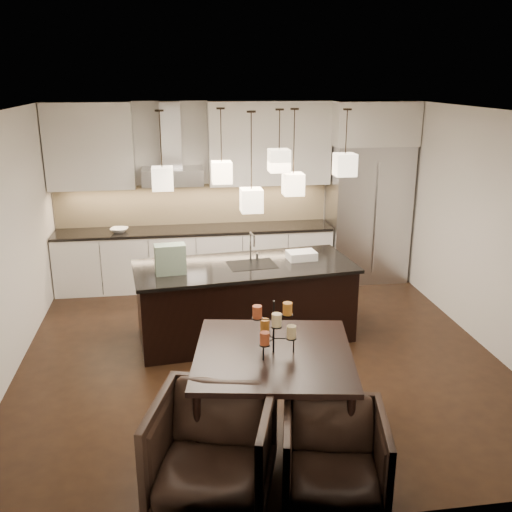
{
  "coord_description": "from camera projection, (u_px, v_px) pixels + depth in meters",
  "views": [
    {
      "loc": [
        -0.91,
        -6.06,
        3.17
      ],
      "look_at": [
        0.0,
        0.2,
        1.15
      ],
      "focal_mm": 40.0,
      "sensor_mm": 36.0,
      "label": 1
    }
  ],
  "objects": [
    {
      "name": "floor",
      "position": [
        258.0,
        353.0,
        6.81
      ],
      "size": [
        5.5,
        5.5,
        0.02
      ],
      "primitive_type": "cube",
      "color": "black",
      "rests_on": "ground"
    },
    {
      "name": "ceiling",
      "position": [
        259.0,
        111.0,
        5.95
      ],
      "size": [
        5.5,
        5.5,
        0.02
      ],
      "primitive_type": "cube",
      "color": "white",
      "rests_on": "wall_back"
    },
    {
      "name": "wall_back",
      "position": [
        233.0,
        192.0,
        8.98
      ],
      "size": [
        5.5,
        0.02,
        2.8
      ],
      "primitive_type": "cube",
      "color": "silver",
      "rests_on": "ground"
    },
    {
      "name": "wall_front",
      "position": [
        320.0,
        354.0,
        3.78
      ],
      "size": [
        5.5,
        0.02,
        2.8
      ],
      "primitive_type": "cube",
      "color": "silver",
      "rests_on": "ground"
    },
    {
      "name": "wall_left",
      "position": [
        0.0,
        251.0,
        6.0
      ],
      "size": [
        0.02,
        5.5,
        2.8
      ],
      "primitive_type": "cube",
      "color": "silver",
      "rests_on": "ground"
    },
    {
      "name": "wall_right",
      "position": [
        488.0,
        231.0,
        6.76
      ],
      "size": [
        0.02,
        5.5,
        2.8
      ],
      "primitive_type": "cube",
      "color": "silver",
      "rests_on": "ground"
    },
    {
      "name": "refrigerator",
      "position": [
        367.0,
        213.0,
        9.01
      ],
      "size": [
        1.2,
        0.72,
        2.15
      ],
      "primitive_type": "cube",
      "color": "#B7B7BA",
      "rests_on": "floor"
    },
    {
      "name": "fridge_panel",
      "position": [
        373.0,
        123.0,
        8.59
      ],
      "size": [
        1.26,
        0.72,
        0.65
      ],
      "primitive_type": "cube",
      "color": "silver",
      "rests_on": "refrigerator"
    },
    {
      "name": "lower_cabinets",
      "position": [
        196.0,
        258.0,
        8.88
      ],
      "size": [
        4.21,
        0.62,
        0.88
      ],
      "primitive_type": "cube",
      "color": "silver",
      "rests_on": "floor"
    },
    {
      "name": "countertop",
      "position": [
        195.0,
        230.0,
        8.74
      ],
      "size": [
        4.21,
        0.66,
        0.04
      ],
      "primitive_type": "cube",
      "color": "black",
      "rests_on": "lower_cabinets"
    },
    {
      "name": "backsplash",
      "position": [
        193.0,
        204.0,
        8.92
      ],
      "size": [
        4.21,
        0.02,
        0.63
      ],
      "primitive_type": "cube",
      "color": "tan",
      "rests_on": "countertop"
    },
    {
      "name": "upper_cab_left",
      "position": [
        90.0,
        146.0,
        8.28
      ],
      "size": [
        1.25,
        0.35,
        1.25
      ],
      "primitive_type": "cube",
      "color": "silver",
      "rests_on": "wall_back"
    },
    {
      "name": "upper_cab_right",
      "position": [
        269.0,
        143.0,
        8.64
      ],
      "size": [
        1.85,
        0.35,
        1.25
      ],
      "primitive_type": "cube",
      "color": "silver",
      "rests_on": "wall_back"
    },
    {
      "name": "hood_canopy",
      "position": [
        173.0,
        176.0,
        8.49
      ],
      "size": [
        0.9,
        0.52,
        0.24
      ],
      "primitive_type": "cube",
      "color": "#B7B7BA",
      "rests_on": "wall_back"
    },
    {
      "name": "hood_chimney",
      "position": [
        171.0,
        135.0,
        8.42
      ],
      "size": [
        0.3,
        0.28,
        0.96
      ],
      "primitive_type": "cube",
      "color": "#B7B7BA",
      "rests_on": "hood_canopy"
    },
    {
      "name": "fruit_bowl",
      "position": [
        119.0,
        230.0,
        8.52
      ],
      "size": [
        0.31,
        0.31,
        0.06
      ],
      "primitive_type": "imported",
      "rotation": [
        0.0,
        0.0,
        -0.2
      ],
      "color": "silver",
      "rests_on": "countertop"
    },
    {
      "name": "island_body",
      "position": [
        245.0,
        302.0,
        7.11
      ],
      "size": [
        2.68,
        1.31,
        0.91
      ],
      "primitive_type": "cube",
      "rotation": [
        0.0,
        0.0,
        0.11
      ],
      "color": "black",
      "rests_on": "floor"
    },
    {
      "name": "island_top",
      "position": [
        244.0,
        266.0,
        6.97
      ],
      "size": [
        2.78,
        1.4,
        0.04
      ],
      "primitive_type": "cube",
      "rotation": [
        0.0,
        0.0,
        0.11
      ],
      "color": "black",
      "rests_on": "island_body"
    },
    {
      "name": "faucet",
      "position": [
        251.0,
        246.0,
        7.02
      ],
      "size": [
        0.13,
        0.26,
        0.39
      ],
      "primitive_type": null,
      "rotation": [
        0.0,
        0.0,
        0.11
      ],
      "color": "silver",
      "rests_on": "island_top"
    },
    {
      "name": "tote_bag",
      "position": [
        170.0,
        259.0,
        6.6
      ],
      "size": [
        0.37,
        0.22,
        0.35
      ],
      "primitive_type": "cube",
      "rotation": [
        0.0,
        0.0,
        0.11
      ],
      "color": "#194B24",
      "rests_on": "island_top"
    },
    {
      "name": "food_container",
      "position": [
        301.0,
        255.0,
        7.15
      ],
      "size": [
        0.38,
        0.29,
        0.1
      ],
      "primitive_type": "cube",
      "rotation": [
        0.0,
        0.0,
        0.11
      ],
      "color": "silver",
      "rests_on": "island_top"
    },
    {
      "name": "dining_table",
      "position": [
        273.0,
        393.0,
        5.16
      ],
      "size": [
        1.59,
        1.59,
        0.83
      ],
      "primitive_type": null,
      "rotation": [
        0.0,
        0.0,
        -0.17
      ],
      "color": "black",
      "rests_on": "floor"
    },
    {
      "name": "candelabra",
      "position": [
        274.0,
        327.0,
        4.96
      ],
      "size": [
        0.46,
        0.46,
        0.49
      ],
      "primitive_type": null,
      "rotation": [
        0.0,
        0.0,
        -0.17
      ],
      "color": "black",
      "rests_on": "dining_table"
    },
    {
      "name": "candle_a",
      "position": [
        291.0,
        332.0,
        4.97
      ],
      "size": [
        0.1,
        0.1,
        0.11
      ],
      "primitive_type": "cylinder",
      "rotation": [
        0.0,
        0.0,
        -0.17
      ],
      "color": "beige",
      "rests_on": "candelabra"
    },
    {
      "name": "candle_b",
      "position": [
        265.0,
        325.0,
        5.1
      ],
      "size": [
        0.1,
        0.1,
        0.11
      ],
      "primitive_type": "cylinder",
      "rotation": [
        0.0,
        0.0,
        -0.17
      ],
      "color": "#BF7323",
      "rests_on": "candelabra"
    },
    {
      "name": "candle_c",
      "position": [
        265.0,
        338.0,
        4.85
      ],
      "size": [
        0.1,
        0.1,
        0.11
      ],
      "primitive_type": "cylinder",
      "rotation": [
        0.0,
        0.0,
        -0.17
      ],
      "color": "#B14B28",
      "rests_on": "candelabra"
    },
    {
      "name": "candle_d",
      "position": [
        288.0,
        309.0,
        5.01
      ],
      "size": [
        0.1,
        0.1,
        0.11
      ],
      "primitive_type": "cylinder",
      "rotation": [
        0.0,
        0.0,
        -0.17
      ],
      "color": "#BF7323",
      "rests_on": "candelabra"
    },
    {
      "name": "candle_e",
      "position": [
        257.0,
        312.0,
        4.95
      ],
      "size": [
        0.1,
        0.1,
        0.11
      ],
      "primitive_type": "cylinder",
      "rotation": [
        0.0,
        0.0,
        -0.17
      ],
      "color": "#B14B28",
      "rests_on": "candelabra"
    },
    {
      "name": "candle_f",
      "position": [
        277.0,
        320.0,
        4.78
      ],
      "size": [
        0.1,
        0.1,
        0.11
      ],
      "primitive_type": "cylinder",
      "rotation": [
        0.0,
        0.0,
        -0.17
      ],
      "color": "beige",
      "rests_on": "candelabra"
    },
    {
      "name": "armchair_left",
      "position": [
        212.0,
        449.0,
        4.38
      ],
      "size": [
        1.13,
        1.15,
        0.84
      ],
      "primitive_type": "imported",
      "rotation": [
        0.0,
        0.0,
        -0.29
      ],
      "color": "black",
      "rests_on": "floor"
    },
    {
      "name": "armchair_right",
      "position": [
        334.0,
        457.0,
        4.38
      ],
      "size": [
        0.93,
        0.95,
        0.73
      ],
      "primitive_type": "imported",
      "rotation": [
        0.0,
        0.0,
        -0.21
      ],
      "color": "black",
      "rests_on": "floor"
    },
    {
      "name": "pendant_a",
      "position": [
        163.0,
        178.0,
        6.52
      ],
      "size": [
        0.24,
        0.24,
        0.26
      ],
      "primitive_type": "cube",
      "color": "beige",
      "rests_on": "ceiling"
    },
    {
      "name": "pendant_b",
      "position": [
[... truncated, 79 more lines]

